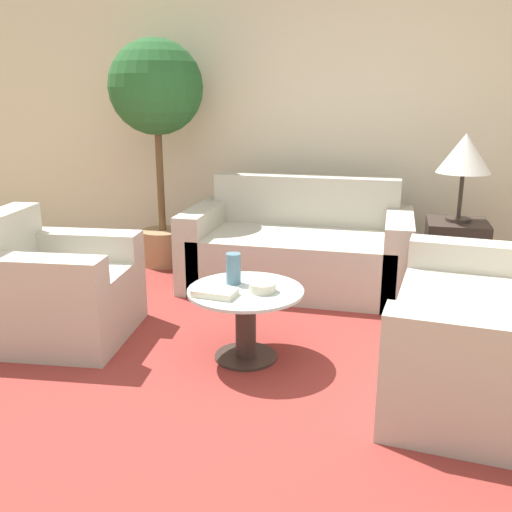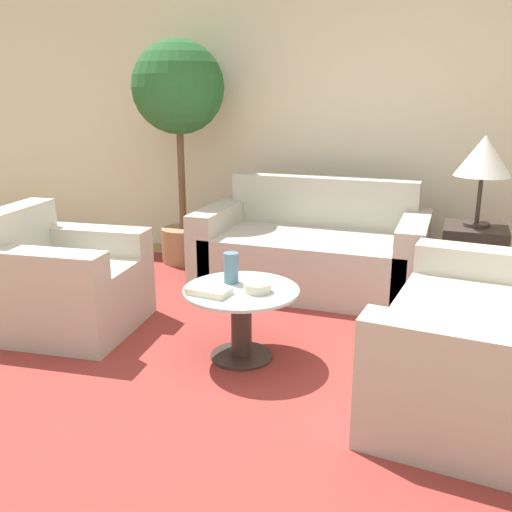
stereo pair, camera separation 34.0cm
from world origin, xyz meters
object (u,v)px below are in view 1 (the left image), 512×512
at_px(loveseat, 495,336).
at_px(potted_plant, 157,104).
at_px(sofa_main, 299,250).
at_px(book_stack, 215,293).
at_px(bowl, 263,287).
at_px(coffee_table, 246,314).
at_px(vase, 233,269).
at_px(armchair, 52,293).
at_px(table_lamp, 465,155).

height_order(loveseat, potted_plant, potted_plant).
height_order(sofa_main, book_stack, sofa_main).
bearing_deg(sofa_main, bowl, -88.88).
relative_size(sofa_main, coffee_table, 2.61).
bearing_deg(vase, bowl, -26.97).
xyz_separation_m(vase, book_stack, (-0.04, -0.22, -0.07)).
bearing_deg(vase, coffee_table, -41.73).
bearing_deg(potted_plant, sofa_main, -11.22).
distance_m(armchair, loveseat, 2.60).
distance_m(bowl, book_stack, 0.27).
distance_m(vase, book_stack, 0.24).
bearing_deg(vase, potted_plant, 125.06).
distance_m(sofa_main, book_stack, 1.56).
height_order(armchair, book_stack, armchair).
distance_m(armchair, potted_plant, 1.96).
height_order(vase, bowl, vase).
relative_size(vase, book_stack, 0.74).
bearing_deg(sofa_main, book_stack, -97.77).
relative_size(sofa_main, vase, 9.57).
xyz_separation_m(coffee_table, vase, (-0.09, 0.08, 0.24)).
bearing_deg(coffee_table, potted_plant, 125.87).
bearing_deg(bowl, armchair, 178.22).
bearing_deg(bowl, vase, 153.03).
bearing_deg(coffee_table, book_stack, -133.58).
xyz_separation_m(table_lamp, vase, (-1.34, -1.28, -0.55)).
relative_size(coffee_table, table_lamp, 1.05).
relative_size(potted_plant, bowl, 12.60).
distance_m(potted_plant, vase, 2.10).
bearing_deg(coffee_table, loveseat, 0.24).
distance_m(armchair, table_lamp, 2.95).
distance_m(table_lamp, vase, 1.94).
height_order(coffee_table, vase, vase).
height_order(potted_plant, vase, potted_plant).
bearing_deg(book_stack, vase, 85.83).
relative_size(armchair, coffee_table, 1.39).
xyz_separation_m(potted_plant, bowl, (1.29, -1.66, -0.94)).
bearing_deg(book_stack, loveseat, 11.79).
distance_m(loveseat, bowl, 1.25).
height_order(coffee_table, book_stack, book_stack).
bearing_deg(coffee_table, sofa_main, 86.93).
distance_m(loveseat, potted_plant, 3.21).
relative_size(sofa_main, table_lamp, 2.73).
relative_size(coffee_table, bowl, 4.34).
bearing_deg(bowl, loveseat, 1.01).
bearing_deg(coffee_table, bowl, -8.99).
xyz_separation_m(loveseat, bowl, (-1.23, -0.02, 0.17)).
height_order(loveseat, book_stack, loveseat).
bearing_deg(loveseat, armchair, -84.56).
bearing_deg(table_lamp, loveseat, -86.26).
height_order(coffee_table, potted_plant, potted_plant).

